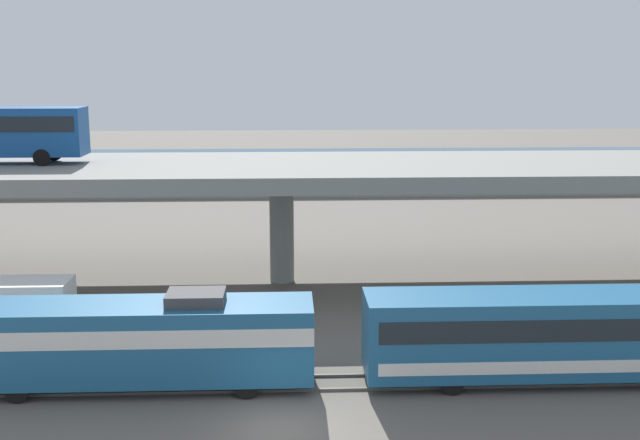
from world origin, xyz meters
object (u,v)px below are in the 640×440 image
object	(u,v)px
train_locomotive	(119,338)
parked_car_0	(82,174)
parked_car_6	(561,167)
parked_car_5	(542,172)
parked_car_7	(273,172)
train_coach_lead	(597,332)
parked_car_2	(251,168)
service_truck_west	(6,308)
parked_car_3	(319,170)
parked_car_1	(475,170)
parked_car_4	(374,171)

from	to	relation	value
train_locomotive	parked_car_0	world-z (taller)	train_locomotive
train_locomotive	parked_car_6	world-z (taller)	train_locomotive
parked_car_5	parked_car_7	world-z (taller)	same
train_coach_lead	parked_car_2	distance (m)	55.78
train_locomotive	service_truck_west	distance (m)	9.09
service_truck_west	train_locomotive	bearing A→B (deg)	138.58
parked_car_0	parked_car_3	xyz separation A→B (m)	(24.85, 1.87, -0.00)
parked_car_1	parked_car_6	xyz separation A→B (m)	(10.18, 2.13, -0.00)
parked_car_5	parked_car_4	bearing A→B (deg)	-5.44
parked_car_0	parked_car_6	xyz separation A→B (m)	(51.84, 2.98, -0.00)
train_coach_lead	parked_car_4	xyz separation A→B (m)	(-3.98, 50.63, -0.05)
parked_car_4	service_truck_west	bearing A→B (deg)	62.56
train_coach_lead	parked_car_6	bearing A→B (deg)	-108.04
service_truck_west	parked_car_7	xyz separation A→B (m)	(12.40, 43.96, 0.49)
service_truck_west	parked_car_4	world-z (taller)	service_truck_west
parked_car_3	parked_car_7	xyz separation A→B (m)	(-4.93, -1.62, 0.00)
parked_car_2	parked_car_5	size ratio (longest dim) A/B	0.98
train_locomotive	train_coach_lead	size ratio (longest dim) A/B	0.79
parked_car_2	parked_car_6	size ratio (longest dim) A/B	0.95
train_coach_lead	parked_car_0	xyz separation A→B (m)	(-34.67, 49.72, -0.05)
parked_car_3	parked_car_5	size ratio (longest dim) A/B	0.95
service_truck_west	parked_car_6	size ratio (longest dim) A/B	1.57
train_coach_lead	parked_car_3	bearing A→B (deg)	-79.23
parked_car_6	parked_car_7	world-z (taller)	same
parked_car_1	parked_car_0	bearing A→B (deg)	1.17
service_truck_west	parked_car_6	distance (m)	64.38
service_truck_west	parked_car_7	size ratio (longest dim) A/B	1.54
parked_car_5	parked_car_7	bearing A→B (deg)	-2.05
train_locomotive	parked_car_7	world-z (taller)	train_locomotive
parked_car_3	parked_car_0	bearing A→B (deg)	4.31
parked_car_7	parked_car_5	bearing A→B (deg)	-2.05
parked_car_6	parked_car_0	bearing A→B (deg)	3.29
parked_car_0	service_truck_west	bearing A→B (deg)	99.76
parked_car_2	parked_car_5	xyz separation A→B (m)	(30.95, -4.10, 0.00)
parked_car_2	parked_car_5	bearing A→B (deg)	-7.55
parked_car_5	parked_car_7	xyz separation A→B (m)	(-28.45, 1.02, -0.00)
service_truck_west	parked_car_0	size ratio (longest dim) A/B	1.50
parked_car_2	parked_car_0	bearing A→B (deg)	-169.18
parked_car_1	parked_car_6	world-z (taller)	same
train_locomotive	train_coach_lead	xyz separation A→B (m)	(20.35, -0.00, -0.02)
train_coach_lead	parked_car_6	distance (m)	55.42
parked_car_0	parked_car_5	xyz separation A→B (m)	(48.37, -0.77, -0.00)
service_truck_west	parked_car_2	world-z (taller)	service_truck_west
train_coach_lead	parked_car_3	xyz separation A→B (m)	(-9.82, 51.59, -0.05)
parked_car_6	train_coach_lead	bearing A→B (deg)	71.96
train_coach_lead	parked_car_5	world-z (taller)	train_coach_lead
parked_car_6	parked_car_7	distance (m)	32.03
parked_car_2	train_locomotive	bearing A→B (deg)	-93.35
parked_car_7	parked_car_6	bearing A→B (deg)	4.89
parked_car_7	parked_car_0	bearing A→B (deg)	-179.28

